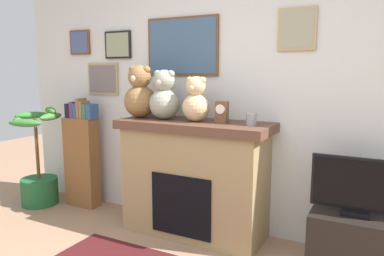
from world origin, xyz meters
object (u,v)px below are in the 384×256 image
at_px(mantel_clock, 222,112).
at_px(tv_stand, 353,243).
at_px(teddy_bear_cream, 164,97).
at_px(television, 357,187).
at_px(candle_jar, 251,119).
at_px(potted_plant, 39,174).
at_px(teddy_bear_grey, 140,94).
at_px(bookshelf, 82,157).
at_px(fireplace, 195,178).
at_px(teddy_bear_tan, 196,101).

bearing_deg(mantel_clock, tv_stand, -1.14).
height_order(mantel_clock, teddy_bear_cream, teddy_bear_cream).
relative_size(tv_stand, television, 0.96).
bearing_deg(candle_jar, mantel_clock, -179.76).
bearing_deg(potted_plant, teddy_bear_grey, 5.31).
height_order(potted_plant, tv_stand, potted_plant).
bearing_deg(bookshelf, teddy_bear_cream, -3.95).
bearing_deg(fireplace, teddy_bear_cream, -176.55).
bearing_deg(candle_jar, television, -1.68).
xyz_separation_m(mantel_clock, teddy_bear_cream, (-0.57, 0.00, 0.11)).
xyz_separation_m(potted_plant, teddy_bear_tan, (1.92, 0.12, 0.88)).
xyz_separation_m(mantel_clock, teddy_bear_tan, (-0.25, 0.00, 0.08)).
bearing_deg(television, teddy_bear_cream, 179.18).
bearing_deg(potted_plant, teddy_bear_cream, 4.41).
distance_m(bookshelf, potted_plant, 0.55).
height_order(fireplace, potted_plant, potted_plant).
bearing_deg(potted_plant, mantel_clock, 3.24).
bearing_deg(potted_plant, teddy_bear_tan, 3.67).
distance_m(potted_plant, tv_stand, 3.25).
bearing_deg(fireplace, potted_plant, -175.74).
xyz_separation_m(bookshelf, teddy_bear_grey, (0.86, -0.08, 0.72)).
relative_size(candle_jar, teddy_bear_grey, 0.21).
height_order(candle_jar, teddy_bear_cream, teddy_bear_cream).
relative_size(bookshelf, tv_stand, 1.93).
bearing_deg(teddy_bear_tan, potted_plant, -176.33).
xyz_separation_m(tv_stand, mantel_clock, (-1.09, 0.02, 0.93)).
distance_m(fireplace, potted_plant, 1.91).
height_order(bookshelf, potted_plant, bookshelf).
bearing_deg(candle_jar, fireplace, 178.09).
relative_size(tv_stand, teddy_bear_tan, 1.57).
relative_size(bookshelf, television, 1.86).
xyz_separation_m(bookshelf, tv_stand, (2.79, -0.10, -0.33)).
relative_size(bookshelf, potted_plant, 1.10).
height_order(candle_jar, teddy_bear_grey, teddy_bear_grey).
xyz_separation_m(tv_stand, television, (0.00, -0.00, 0.43)).
relative_size(tv_stand, teddy_bear_grey, 1.26).
bearing_deg(television, candle_jar, 178.32).
bearing_deg(teddy_bear_grey, teddy_bear_tan, 0.01).
height_order(potted_plant, teddy_bear_cream, teddy_bear_cream).
bearing_deg(teddy_bear_cream, potted_plant, -175.59).
height_order(candle_jar, teddy_bear_tan, teddy_bear_tan).
bearing_deg(teddy_bear_cream, fireplace, 3.45).
bearing_deg(television, mantel_clock, 178.78).
xyz_separation_m(tv_stand, teddy_bear_cream, (-1.66, 0.02, 1.03)).
height_order(tv_stand, candle_jar, candle_jar).
height_order(television, teddy_bear_cream, teddy_bear_cream).
xyz_separation_m(fireplace, candle_jar, (0.53, -0.02, 0.57)).
height_order(television, teddy_bear_grey, teddy_bear_grey).
distance_m(fireplace, tv_stand, 1.39).
relative_size(tv_stand, candle_jar, 6.03).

